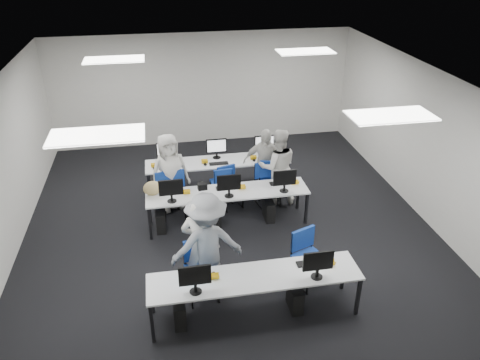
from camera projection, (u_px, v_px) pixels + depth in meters
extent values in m
plane|color=black|center=(230.00, 228.00, 9.38)|extent=(9.00, 9.00, 0.00)
plane|color=white|center=(228.00, 82.00, 7.97)|extent=(9.00, 9.00, 0.00)
cube|color=silver|center=(202.00, 89.00, 12.58)|extent=(8.00, 0.02, 3.00)
cube|color=silver|center=(299.00, 349.00, 4.77)|extent=(8.00, 0.02, 3.00)
cube|color=silver|center=(0.00, 179.00, 8.04)|extent=(0.02, 9.00, 3.00)
cube|color=silver|center=(427.00, 145.00, 9.31)|extent=(0.02, 9.00, 3.00)
cube|color=white|center=(97.00, 135.00, 5.92)|extent=(1.20, 0.60, 0.02)
cube|color=white|center=(391.00, 115.00, 6.56)|extent=(1.20, 0.60, 0.02)
cube|color=white|center=(114.00, 59.00, 9.39)|extent=(1.20, 0.60, 0.02)
cube|color=white|center=(305.00, 51.00, 10.03)|extent=(1.20, 0.60, 0.02)
cube|color=silver|center=(255.00, 277.00, 6.96)|extent=(3.20, 0.70, 0.03)
cube|color=black|center=(152.00, 324.00, 6.63)|extent=(0.05, 0.05, 0.70)
cube|color=black|center=(151.00, 295.00, 7.15)|extent=(0.05, 0.05, 0.70)
cube|color=black|center=(358.00, 297.00, 7.12)|extent=(0.05, 0.05, 0.70)
cube|color=black|center=(343.00, 272.00, 7.64)|extent=(0.05, 0.05, 0.70)
cube|color=silver|center=(228.00, 192.00, 9.22)|extent=(3.20, 0.70, 0.03)
cube|color=black|center=(150.00, 224.00, 8.89)|extent=(0.05, 0.05, 0.70)
cube|color=black|center=(150.00, 208.00, 9.41)|extent=(0.05, 0.05, 0.70)
cube|color=black|center=(306.00, 208.00, 9.38)|extent=(0.05, 0.05, 0.70)
cube|color=black|center=(298.00, 194.00, 9.90)|extent=(0.05, 0.05, 0.70)
cube|color=silver|center=(218.00, 162.00, 10.43)|extent=(3.20, 0.70, 0.03)
cube|color=black|center=(149.00, 189.00, 10.10)|extent=(0.05, 0.05, 0.70)
cube|color=black|center=(149.00, 176.00, 10.62)|extent=(0.05, 0.05, 0.70)
cube|color=black|center=(288.00, 177.00, 10.59)|extent=(0.05, 0.05, 0.70)
cube|color=black|center=(281.00, 165.00, 11.11)|extent=(0.05, 0.05, 0.70)
cube|color=#0D61AC|center=(195.00, 275.00, 6.52)|extent=(0.46, 0.04, 0.32)
cube|color=black|center=(194.00, 277.00, 6.93)|extent=(0.42, 0.14, 0.02)
ellipsoid|color=black|center=(214.00, 274.00, 6.97)|extent=(0.07, 0.10, 0.04)
cube|color=black|center=(180.00, 312.00, 7.02)|extent=(0.18, 0.40, 0.42)
cube|color=white|center=(318.00, 261.00, 6.80)|extent=(0.46, 0.04, 0.32)
cube|color=black|center=(310.00, 263.00, 7.22)|extent=(0.42, 0.14, 0.02)
ellipsoid|color=black|center=(329.00, 261.00, 7.26)|extent=(0.07, 0.10, 0.04)
cube|color=black|center=(295.00, 298.00, 7.30)|extent=(0.18, 0.40, 0.42)
cube|color=white|center=(171.00, 188.00, 8.74)|extent=(0.46, 0.04, 0.32)
cube|color=black|center=(171.00, 193.00, 9.15)|extent=(0.42, 0.14, 0.02)
ellipsoid|color=black|center=(186.00, 191.00, 9.20)|extent=(0.07, 0.10, 0.04)
cube|color=black|center=(161.00, 220.00, 9.24)|extent=(0.18, 0.40, 0.42)
cube|color=white|center=(229.00, 183.00, 8.91)|extent=(0.46, 0.04, 0.32)
cube|color=black|center=(227.00, 188.00, 9.33)|extent=(0.42, 0.14, 0.02)
ellipsoid|color=black|center=(241.00, 186.00, 9.37)|extent=(0.07, 0.10, 0.04)
cube|color=black|center=(216.00, 215.00, 9.42)|extent=(0.18, 0.40, 0.42)
cube|color=white|center=(285.00, 178.00, 9.09)|extent=(0.46, 0.04, 0.32)
cube|color=black|center=(280.00, 183.00, 9.50)|extent=(0.42, 0.14, 0.02)
ellipsoid|color=black|center=(294.00, 181.00, 9.55)|extent=(0.07, 0.10, 0.04)
cube|color=black|center=(269.00, 210.00, 9.59)|extent=(0.18, 0.40, 0.42)
cube|color=white|center=(167.00, 149.00, 10.27)|extent=(0.46, 0.04, 0.32)
cube|color=black|center=(168.00, 167.00, 10.13)|extent=(0.42, 0.14, 0.02)
ellipsoid|color=black|center=(154.00, 168.00, 10.07)|extent=(0.07, 0.10, 0.04)
cube|color=black|center=(181.00, 185.00, 10.54)|extent=(0.18, 0.40, 0.42)
cube|color=white|center=(216.00, 146.00, 10.44)|extent=(0.46, 0.04, 0.32)
cube|color=black|center=(219.00, 163.00, 10.30)|extent=(0.42, 0.14, 0.02)
ellipsoid|color=black|center=(205.00, 164.00, 10.25)|extent=(0.07, 0.10, 0.04)
cube|color=black|center=(229.00, 181.00, 10.71)|extent=(0.18, 0.40, 0.42)
cube|color=white|center=(264.00, 142.00, 10.61)|extent=(0.46, 0.04, 0.32)
cube|color=black|center=(267.00, 160.00, 10.47)|extent=(0.42, 0.14, 0.02)
ellipsoid|color=black|center=(254.00, 160.00, 10.42)|extent=(0.07, 0.10, 0.04)
cube|color=black|center=(276.00, 177.00, 10.88)|extent=(0.18, 0.40, 0.42)
cube|color=navy|center=(201.00, 272.00, 7.42)|extent=(0.53, 0.51, 0.06)
cube|color=navy|center=(197.00, 249.00, 7.47)|extent=(0.45, 0.11, 0.39)
cube|color=navy|center=(310.00, 259.00, 7.72)|extent=(0.60, 0.59, 0.06)
cube|color=navy|center=(303.00, 239.00, 7.75)|extent=(0.44, 0.21, 0.38)
cube|color=navy|center=(174.00, 195.00, 9.59)|extent=(0.50, 0.48, 0.06)
cube|color=navy|center=(174.00, 178.00, 9.64)|extent=(0.45, 0.09, 0.38)
cube|color=navy|center=(230.00, 187.00, 9.94)|extent=(0.53, 0.52, 0.06)
cube|color=navy|center=(226.00, 173.00, 9.98)|extent=(0.40, 0.17, 0.35)
cube|color=navy|center=(268.00, 185.00, 10.00)|extent=(0.53, 0.51, 0.06)
cube|color=navy|center=(264.00, 170.00, 10.04)|extent=(0.43, 0.14, 0.37)
cube|color=navy|center=(165.00, 187.00, 9.91)|extent=(0.53, 0.51, 0.06)
cube|color=navy|center=(166.00, 180.00, 9.61)|extent=(0.44, 0.13, 0.37)
cube|color=navy|center=(221.00, 183.00, 10.14)|extent=(0.46, 0.44, 0.06)
cube|color=navy|center=(223.00, 177.00, 9.86)|extent=(0.40, 0.09, 0.34)
cube|color=navy|center=(269.00, 176.00, 10.30)|extent=(0.56, 0.55, 0.06)
cube|color=navy|center=(270.00, 169.00, 9.98)|extent=(0.45, 0.15, 0.39)
ellipsoid|color=olive|center=(152.00, 188.00, 9.03)|extent=(0.38, 0.26, 0.29)
imported|color=beige|center=(201.00, 246.00, 7.41)|extent=(0.74, 0.63, 1.73)
imported|color=beige|center=(278.00, 167.00, 9.92)|extent=(0.87, 0.71, 1.69)
imported|color=beige|center=(170.00, 172.00, 9.72)|extent=(0.95, 0.77, 1.67)
imported|color=beige|center=(264.00, 164.00, 10.15)|extent=(1.02, 0.72, 1.61)
imported|color=gray|center=(207.00, 244.00, 7.39)|extent=(1.22, 0.77, 1.79)
cube|color=black|center=(202.00, 186.00, 7.09)|extent=(0.16, 0.19, 0.10)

